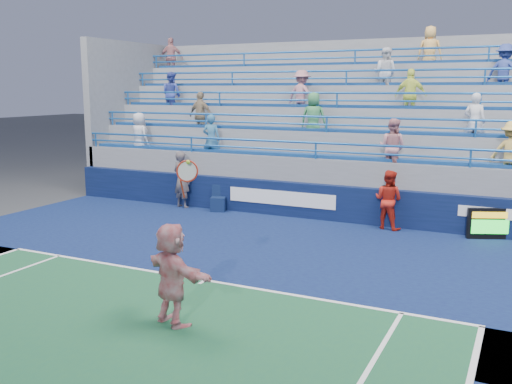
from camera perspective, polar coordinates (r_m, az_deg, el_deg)
The scene contains 8 objects.
ground at distance 12.19m, azimuth -5.09°, elevation -8.88°, with size 120.00×120.00×0.00m, color #333538.
sponsor_wall at distance 17.75m, azimuth 5.69°, elevation -0.93°, with size 18.00×0.32×1.10m.
bleacher_stand at distance 21.14m, azimuth 9.26°, elevation 3.53°, with size 18.00×5.60×6.13m.
serve_speed_board at distance 16.52m, azimuth 22.39°, elevation -2.96°, with size 1.18×0.60×0.85m.
judge_chair at distance 18.82m, azimuth -3.77°, elevation -1.12°, with size 0.61×0.63×0.85m.
tennis_player at distance 9.86m, azimuth -8.39°, elevation -8.12°, with size 1.74×1.12×2.88m.
line_judge at distance 19.42m, azimuth -7.43°, elevation 1.26°, with size 0.71×0.46×1.94m, color #151F3C.
ball_girl at distance 16.74m, azimuth 13.09°, elevation -0.77°, with size 0.83×0.65×1.71m, color red.
Camera 1 is at (5.94, -9.86, 4.01)m, focal length 40.00 mm.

